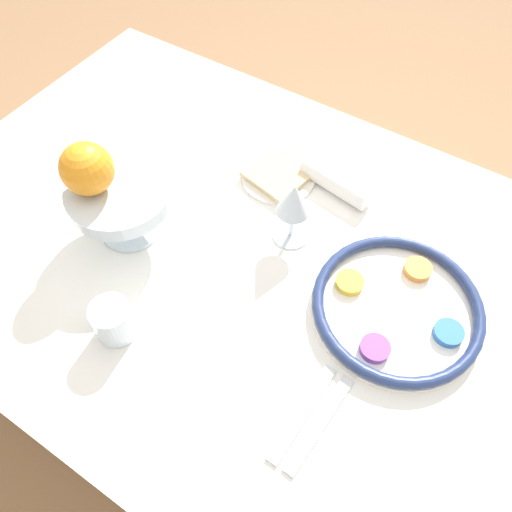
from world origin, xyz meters
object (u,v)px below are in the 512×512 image
orange_fruit (87,169)px  cup_near (114,321)px  wine_glass (294,202)px  napkin_roll (335,183)px  seder_plate (397,307)px  bread_plate (278,175)px  fruit_stand (121,198)px

orange_fruit → cup_near: (-0.16, 0.16, -0.13)m
wine_glass → napkin_roll: wine_glass is taller
wine_glass → napkin_roll: (-0.02, -0.15, -0.08)m
napkin_roll → wine_glass: bearing=83.5°
seder_plate → wine_glass: wine_glass is taller
bread_plate → seder_plate: bearing=154.3°
fruit_stand → napkin_roll: 0.42m
wine_glass → fruit_stand: size_ratio=0.72×
seder_plate → wine_glass: (0.24, -0.05, 0.08)m
orange_fruit → bread_plate: 0.39m
wine_glass → bread_plate: 0.18m
wine_glass → bread_plate: (0.10, -0.12, -0.09)m
fruit_stand → orange_fruit: size_ratio=2.08×
cup_near → orange_fruit: bearing=-44.5°
wine_glass → orange_fruit: orange_fruit is taller
fruit_stand → bread_plate: (-0.17, -0.27, -0.08)m
orange_fruit → wine_glass: bearing=-149.9°
seder_plate → cup_near: (0.38, 0.29, 0.02)m
fruit_stand → bread_plate: size_ratio=1.22×
bread_plate → napkin_roll: bearing=-163.6°
seder_plate → cup_near: bearing=37.0°
seder_plate → cup_near: 0.48m
wine_glass → fruit_stand: wine_glass is taller
seder_plate → bread_plate: bearing=-25.7°
fruit_stand → cup_near: 0.22m
orange_fruit → seder_plate: bearing=-166.5°
napkin_roll → cup_near: bearing=71.6°
seder_plate → fruit_stand: fruit_stand is taller
seder_plate → wine_glass: 0.26m
seder_plate → orange_fruit: size_ratio=3.20×
orange_fruit → cup_near: 0.26m
fruit_stand → cup_near: bearing=124.9°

